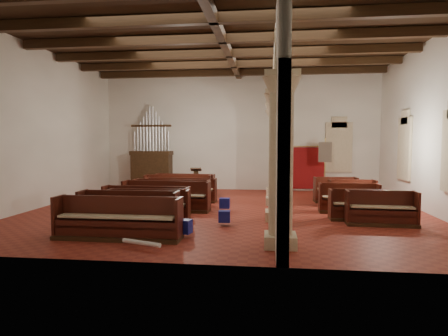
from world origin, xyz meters
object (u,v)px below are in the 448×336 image
pipe_organ (152,163)px  processional_banner (325,177)px  nave_pew_0 (118,225)px  aisle_pew_0 (381,214)px  lectern (196,182)px

pipe_organ → processional_banner: pipe_organ is taller
nave_pew_0 → processional_banner: bearing=54.8°
aisle_pew_0 → pipe_organ: bearing=144.5°
lectern → processional_banner: processional_banner is taller
pipe_organ → processional_banner: bearing=-5.0°
lectern → processional_banner: (6.10, 0.41, 0.31)m
lectern → aisle_pew_0: lectern is taller
lectern → nave_pew_0: 8.62m
lectern → nave_pew_0: lectern is taller
nave_pew_0 → aisle_pew_0: (7.14, 2.45, -0.01)m
lectern → aisle_pew_0: 9.16m
nave_pew_0 → lectern: bearing=88.1°
pipe_organ → aisle_pew_0: 11.92m
pipe_organ → lectern: (2.56, -1.17, -0.85)m
processional_banner → aisle_pew_0: (0.68, -6.57, -0.49)m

